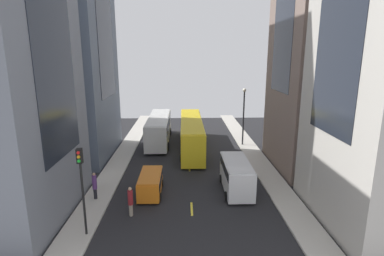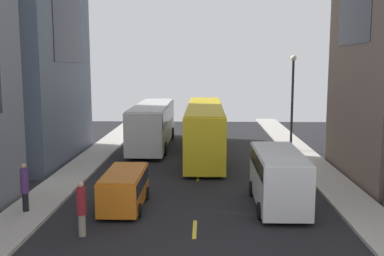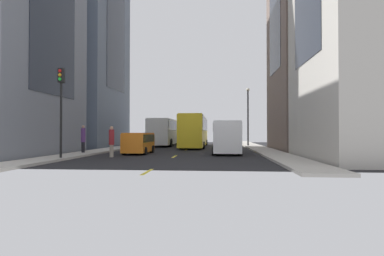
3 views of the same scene
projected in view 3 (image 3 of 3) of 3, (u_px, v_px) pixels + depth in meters
The scene contains 18 objects.
ground_plane at pixel (190, 148), 34.07m from camera, with size 40.84×40.84×0.00m, color black.
sidewalk_west at pixel (126, 147), 34.67m from camera, with size 2.17×44.00×0.15m, color #B2ADA3.
sidewalk_east at pixel (256, 147), 33.46m from camera, with size 2.17×44.00×0.15m, color #B2ADA3.
lane_stripe_0 at pixel (147, 172), 13.14m from camera, with size 0.16×2.00×0.01m, color yellow.
lane_stripe_1 at pixel (174, 157), 21.51m from camera, with size 0.16×2.00×0.01m, color yellow.
lane_stripe_2 at pixel (186, 150), 29.88m from camera, with size 0.16×2.00×0.01m, color yellow.
lane_stripe_3 at pixel (193, 146), 38.25m from camera, with size 0.16×2.00×0.01m, color yellow.
lane_stripe_4 at pixel (197, 144), 46.62m from camera, with size 0.16×2.00×0.01m, color yellow.
lane_stripe_5 at pixel (200, 142), 54.99m from camera, with size 0.16×2.00×0.01m, color yellow.
building_west_1 at pixel (80, 22), 35.57m from camera, with size 8.72×11.00×29.36m.
city_bus_white at pixel (165, 130), 39.54m from camera, with size 2.80×11.54×3.35m.
streetcar_yellow at pixel (195, 129), 36.19m from camera, with size 2.70×14.43×3.59m.
delivery_van_white at pixel (226, 135), 24.21m from camera, with size 2.25×5.52×2.58m.
car_orange_0 at pixel (139, 141), 24.43m from camera, with size 1.87×4.20×1.69m.
pedestrian_walking_far at pixel (112, 141), 21.06m from camera, with size 0.36×0.36×2.16m.
pedestrian_crossing_mid at pixel (83, 138), 23.73m from camera, with size 0.35×0.35×2.13m.
traffic_light_near_corner at pixel (61, 95), 18.87m from camera, with size 0.32×0.44×5.57m.
streetlamp_near at pixel (248, 110), 36.86m from camera, with size 0.44×0.44×6.97m.
Camera 3 is at (3.02, -33.96, 1.71)m, focal length 28.44 mm.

